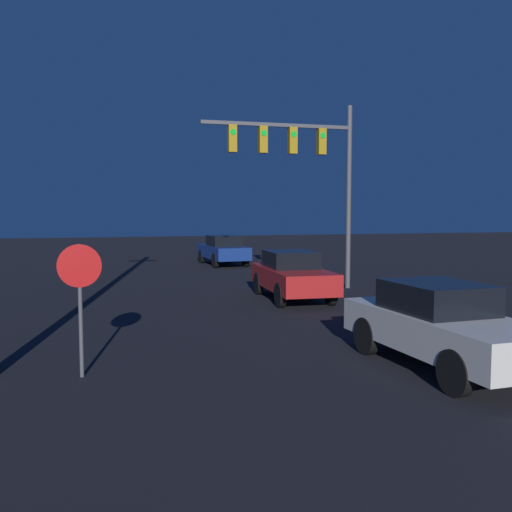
{
  "coord_description": "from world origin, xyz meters",
  "views": [
    {
      "loc": [
        -3.82,
        -0.56,
        2.81
      ],
      "look_at": [
        0.0,
        13.13,
        1.65
      ],
      "focal_mm": 40.0,
      "sensor_mm": 36.0,
      "label": 1
    }
  ],
  "objects_px": {
    "traffic_signal_mast": "(304,160)",
    "stop_sign": "(80,285)",
    "car_far": "(223,250)",
    "car_mid": "(292,275)",
    "car_near": "(442,325)"
  },
  "relations": [
    {
      "from": "car_mid",
      "to": "stop_sign",
      "type": "height_order",
      "value": "stop_sign"
    },
    {
      "from": "car_mid",
      "to": "car_far",
      "type": "height_order",
      "value": "same"
    },
    {
      "from": "car_far",
      "to": "traffic_signal_mast",
      "type": "relative_size",
      "value": 0.68
    },
    {
      "from": "traffic_signal_mast",
      "to": "stop_sign",
      "type": "height_order",
      "value": "traffic_signal_mast"
    },
    {
      "from": "car_mid",
      "to": "traffic_signal_mast",
      "type": "distance_m",
      "value": 4.38
    },
    {
      "from": "car_far",
      "to": "traffic_signal_mast",
      "type": "distance_m",
      "value": 10.32
    },
    {
      "from": "stop_sign",
      "to": "car_far",
      "type": "bearing_deg",
      "value": 70.76
    },
    {
      "from": "car_near",
      "to": "traffic_signal_mast",
      "type": "relative_size",
      "value": 0.68
    },
    {
      "from": "car_far",
      "to": "stop_sign",
      "type": "distance_m",
      "value": 19.59
    },
    {
      "from": "traffic_signal_mast",
      "to": "stop_sign",
      "type": "distance_m",
      "value": 11.88
    },
    {
      "from": "stop_sign",
      "to": "car_near",
      "type": "bearing_deg",
      "value": -10.57
    },
    {
      "from": "traffic_signal_mast",
      "to": "stop_sign",
      "type": "bearing_deg",
      "value": -129.21
    },
    {
      "from": "car_near",
      "to": "stop_sign",
      "type": "xyz_separation_m",
      "value": [
        -6.14,
        1.15,
        0.79
      ]
    },
    {
      "from": "car_near",
      "to": "car_far",
      "type": "height_order",
      "value": "same"
    },
    {
      "from": "car_near",
      "to": "stop_sign",
      "type": "height_order",
      "value": "stop_sign"
    }
  ]
}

